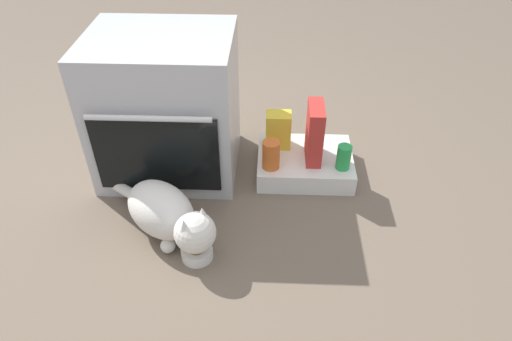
{
  "coord_description": "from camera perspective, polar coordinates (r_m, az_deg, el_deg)",
  "views": [
    {
      "loc": [
        0.41,
        -1.41,
        1.42
      ],
      "look_at": [
        0.35,
        0.04,
        0.25
      ],
      "focal_mm": 32.05,
      "sensor_mm": 36.0,
      "label": 1
    }
  ],
  "objects": [
    {
      "name": "food_bowl",
      "position": [
        1.86,
        -7.38,
        -10.03
      ],
      "size": [
        0.13,
        0.13,
        0.07
      ],
      "color": "white",
      "rests_on": "ground"
    },
    {
      "name": "pantry_cabinet",
      "position": [
        2.25,
        6.09,
        0.95
      ],
      "size": [
        0.46,
        0.36,
        0.1
      ],
      "primitive_type": "cube",
      "color": "white",
      "rests_on": "ground"
    },
    {
      "name": "cat",
      "position": [
        1.89,
        -11.04,
        -5.34
      ],
      "size": [
        0.59,
        0.51,
        0.24
      ],
      "rotation": [
        0.0,
        0.0,
        -0.7
      ],
      "color": "silver",
      "rests_on": "ground"
    },
    {
      "name": "cereal_box",
      "position": [
        2.13,
        7.32,
        4.67
      ],
      "size": [
        0.07,
        0.18,
        0.28
      ],
      "primitive_type": "cube",
      "color": "#B72D28",
      "rests_on": "pantry_cabinet"
    },
    {
      "name": "snack_bag",
      "position": [
        2.22,
        2.8,
        5.08
      ],
      "size": [
        0.12,
        0.09,
        0.18
      ],
      "primitive_type": "cube",
      "color": "yellow",
      "rests_on": "pantry_cabinet"
    },
    {
      "name": "oven",
      "position": [
        2.16,
        -11.15,
        7.82
      ],
      "size": [
        0.64,
        0.57,
        0.67
      ],
      "color": "#B7BABF",
      "rests_on": "ground"
    },
    {
      "name": "soda_can",
      "position": [
        2.13,
        10.88,
        1.64
      ],
      "size": [
        0.07,
        0.07,
        0.12
      ],
      "primitive_type": "cylinder",
      "color": "green",
      "rests_on": "pantry_cabinet"
    },
    {
      "name": "ground",
      "position": [
        2.05,
        -9.86,
        -5.97
      ],
      "size": [
        8.0,
        8.0,
        0.0
      ],
      "primitive_type": "plane",
      "color": "#6B5B4C"
    },
    {
      "name": "sauce_jar",
      "position": [
        2.09,
        1.89,
        1.98
      ],
      "size": [
        0.08,
        0.08,
        0.14
      ],
      "primitive_type": "cylinder",
      "color": "#D16023",
      "rests_on": "pantry_cabinet"
    }
  ]
}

